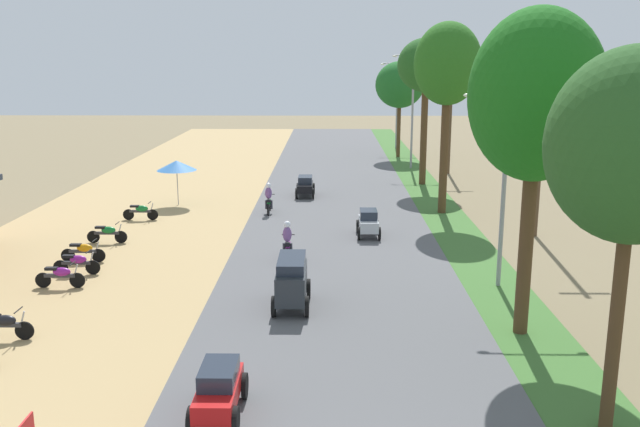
# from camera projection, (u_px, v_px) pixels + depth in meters

# --- Properties ---
(parked_motorbike_second) EXTENTS (1.80, 0.54, 0.94)m
(parked_motorbike_second) POSITION_uv_depth(u_px,v_px,m) (4.00, 324.00, 19.86)
(parked_motorbike_second) COLOR black
(parked_motorbike_second) RESTS_ON dirt_shoulder
(parked_motorbike_third) EXTENTS (1.80, 0.54, 0.94)m
(parked_motorbike_third) POSITION_uv_depth(u_px,v_px,m) (60.00, 275.00, 24.37)
(parked_motorbike_third) COLOR black
(parked_motorbike_third) RESTS_ON dirt_shoulder
(parked_motorbike_fourth) EXTENTS (1.80, 0.54, 0.94)m
(parked_motorbike_fourth) POSITION_uv_depth(u_px,v_px,m) (77.00, 262.00, 25.88)
(parked_motorbike_fourth) COLOR black
(parked_motorbike_fourth) RESTS_ON dirt_shoulder
(parked_motorbike_fifth) EXTENTS (1.80, 0.54, 0.94)m
(parked_motorbike_fifth) POSITION_uv_depth(u_px,v_px,m) (84.00, 250.00, 27.44)
(parked_motorbike_fifth) COLOR black
(parked_motorbike_fifth) RESTS_ON dirt_shoulder
(parked_motorbike_sixth) EXTENTS (1.80, 0.54, 0.94)m
(parked_motorbike_sixth) POSITION_uv_depth(u_px,v_px,m) (107.00, 232.00, 30.30)
(parked_motorbike_sixth) COLOR black
(parked_motorbike_sixth) RESTS_ON dirt_shoulder
(parked_motorbike_seventh) EXTENTS (1.80, 0.54, 0.94)m
(parked_motorbike_seventh) POSITION_uv_depth(u_px,v_px,m) (141.00, 211.00, 34.63)
(parked_motorbike_seventh) COLOR black
(parked_motorbike_seventh) RESTS_ON dirt_shoulder
(vendor_umbrella) EXTENTS (2.20, 2.20, 2.52)m
(vendor_umbrella) POSITION_uv_depth(u_px,v_px,m) (177.00, 165.00, 37.84)
(vendor_umbrella) COLOR #99999E
(vendor_umbrella) RESTS_ON dirt_shoulder
(median_tree_nearest) EXTENTS (3.57, 3.57, 8.37)m
(median_tree_nearest) POSITION_uv_depth(u_px,v_px,m) (634.00, 147.00, 13.80)
(median_tree_nearest) COLOR #4C351E
(median_tree_nearest) RESTS_ON median_strip
(median_tree_second) EXTENTS (3.80, 3.80, 9.50)m
(median_tree_second) POSITION_uv_depth(u_px,v_px,m) (536.00, 97.00, 18.96)
(median_tree_second) COLOR #4C351E
(median_tree_second) RESTS_ON median_strip
(median_tree_third) EXTENTS (3.46, 3.46, 9.92)m
(median_tree_third) POSITION_uv_depth(u_px,v_px,m) (448.00, 66.00, 34.71)
(median_tree_third) COLOR #4C351E
(median_tree_third) RESTS_ON median_strip
(median_tree_fourth) EXTENTS (3.64, 3.64, 9.37)m
(median_tree_fourth) POSITION_uv_depth(u_px,v_px,m) (426.00, 67.00, 43.05)
(median_tree_fourth) COLOR #4C351E
(median_tree_fourth) RESTS_ON median_strip
(median_tree_fifth) EXTENTS (4.01, 4.01, 7.87)m
(median_tree_fifth) POSITION_uv_depth(u_px,v_px,m) (400.00, 85.00, 55.77)
(median_tree_fifth) COLOR #4C351E
(median_tree_fifth) RESTS_ON median_strip
(streetlamp_near) EXTENTS (3.16, 0.20, 7.05)m
(streetlamp_near) POSITION_uv_depth(u_px,v_px,m) (505.00, 174.00, 23.83)
(streetlamp_near) COLOR gray
(streetlamp_near) RESTS_ON median_strip
(streetlamp_mid) EXTENTS (3.16, 0.20, 8.46)m
(streetlamp_mid) POSITION_uv_depth(u_px,v_px,m) (413.00, 103.00, 50.12)
(streetlamp_mid) COLOR gray
(streetlamp_mid) RESTS_ON median_strip
(streetlamp_far) EXTENTS (3.16, 0.20, 7.78)m
(streetlamp_far) POSITION_uv_depth(u_px,v_px,m) (397.00, 99.00, 61.62)
(streetlamp_far) COLOR gray
(streetlamp_far) RESTS_ON median_strip
(utility_pole_near) EXTENTS (1.80, 0.20, 9.80)m
(utility_pole_near) POSITION_uv_depth(u_px,v_px,m) (543.00, 127.00, 30.73)
(utility_pole_near) COLOR brown
(utility_pole_near) RESTS_ON ground
(utility_pole_far) EXTENTS (1.80, 0.20, 8.44)m
(utility_pole_far) POSITION_uv_depth(u_px,v_px,m) (451.00, 112.00, 48.19)
(utility_pole_far) COLOR brown
(utility_pole_far) RESTS_ON ground
(car_sedan_red) EXTENTS (1.10, 2.26, 1.19)m
(car_sedan_red) POSITION_uv_depth(u_px,v_px,m) (219.00, 388.00, 15.58)
(car_sedan_red) COLOR red
(car_sedan_red) RESTS_ON road_strip
(car_van_charcoal) EXTENTS (1.19, 2.41, 1.67)m
(car_van_charcoal) POSITION_uv_depth(u_px,v_px,m) (292.00, 280.00, 22.34)
(car_van_charcoal) COLOR #282D33
(car_van_charcoal) RESTS_ON road_strip
(car_hatchback_silver) EXTENTS (1.04, 2.00, 1.23)m
(car_hatchback_silver) POSITION_uv_depth(u_px,v_px,m) (368.00, 222.00, 31.40)
(car_hatchback_silver) COLOR #B7BCC1
(car_hatchback_silver) RESTS_ON road_strip
(car_sedan_black) EXTENTS (1.10, 2.26, 1.19)m
(car_sedan_black) POSITION_uv_depth(u_px,v_px,m) (305.00, 185.00, 40.57)
(car_sedan_black) COLOR black
(car_sedan_black) RESTS_ON road_strip
(motorbike_foreground_rider) EXTENTS (0.54, 1.80, 1.66)m
(motorbike_foreground_rider) POSITION_uv_depth(u_px,v_px,m) (288.00, 242.00, 27.62)
(motorbike_foreground_rider) COLOR black
(motorbike_foreground_rider) RESTS_ON road_strip
(motorbike_ahead_second) EXTENTS (0.54, 1.80, 1.66)m
(motorbike_ahead_second) POSITION_uv_depth(u_px,v_px,m) (269.00, 199.00, 36.00)
(motorbike_ahead_second) COLOR black
(motorbike_ahead_second) RESTS_ON road_strip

